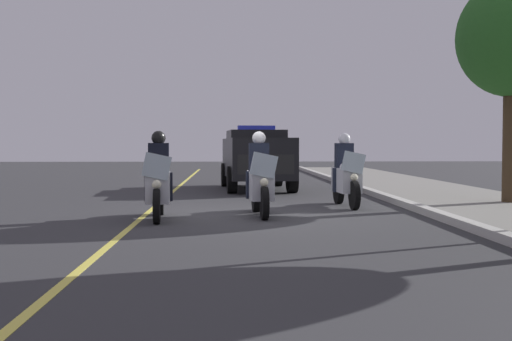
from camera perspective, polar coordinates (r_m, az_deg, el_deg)
The scene contains 7 objects.
ground_plane at distance 13.20m, azimuth 0.07°, elevation -3.98°, with size 80.00×80.00×0.00m, color #333335.
curb_strip at distance 13.79m, azimuth 14.87°, elevation -3.47°, with size 48.00×0.24×0.15m, color #B7B5AD.
lane_stripe_center at distance 13.30m, azimuth -9.88°, elevation -3.95°, with size 48.00×0.12×0.01m, color #E0D14C.
police_motorcycle_lead_left at distance 12.58m, azimuth -8.67°, elevation -1.12°, with size 2.14×0.61×1.72m.
police_motorcycle_lead_right at distance 13.05m, azimuth 0.35°, elevation -0.97°, with size 2.14×0.61×1.72m.
police_motorcycle_trailing at distance 15.07m, azimuth 8.00°, elevation -0.54°, with size 2.14×0.61×1.72m.
police_suv at distance 20.56m, azimuth 0.04°, elevation 1.28°, with size 5.02×2.34×2.05m.
Camera 1 is at (13.10, -0.56, 1.46)m, focal length 45.01 mm.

